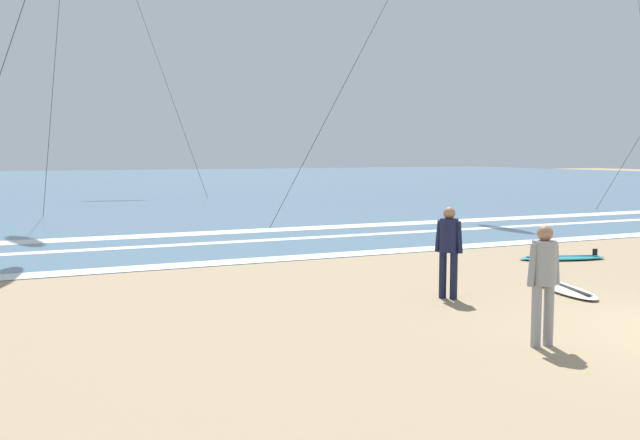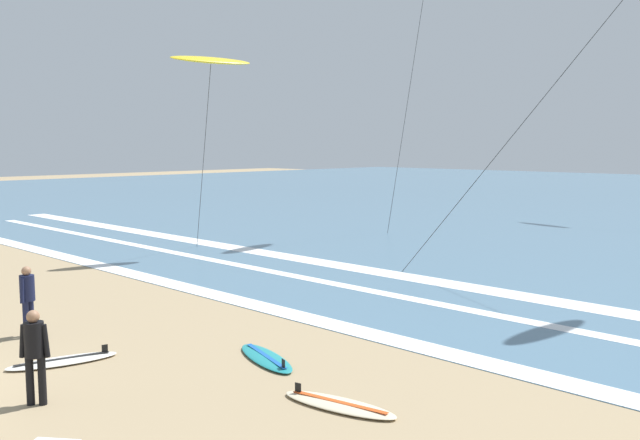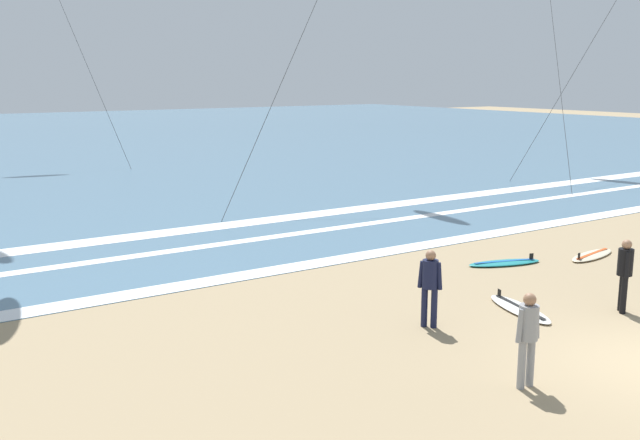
{
  "view_description": "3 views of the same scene",
  "coord_description": "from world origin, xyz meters",
  "px_view_note": "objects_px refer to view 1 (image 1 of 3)",
  "views": [
    {
      "loc": [
        -9.18,
        -6.23,
        2.53
      ],
      "look_at": [
        -1.57,
        10.32,
        0.79
      ],
      "focal_mm": 39.77,
      "sensor_mm": 36.0,
      "label": 1
    },
    {
      "loc": [
        12.93,
        -2.22,
        4.29
      ],
      "look_at": [
        0.63,
        10.42,
        2.32
      ],
      "focal_mm": 38.1,
      "sensor_mm": 36.0,
      "label": 2
    },
    {
      "loc": [
        -11.68,
        -6.58,
        5.0
      ],
      "look_at": [
        -0.82,
        9.76,
        1.1
      ],
      "focal_mm": 40.7,
      "sensor_mm": 36.0,
      "label": 3
    }
  ],
  "objects_px": {
    "surfer_left_near": "(449,244)",
    "surfer_mid_group": "(544,274)",
    "surfboard_right_spare": "(564,288)",
    "surfboard_foreground_flat": "(562,258)"
  },
  "relations": [
    {
      "from": "surfer_mid_group",
      "to": "surfboard_foreground_flat",
      "type": "distance_m",
      "value": 8.09
    },
    {
      "from": "surfer_left_near",
      "to": "surfboard_right_spare",
      "type": "bearing_deg",
      "value": -7.85
    },
    {
      "from": "surfboard_right_spare",
      "to": "surfboard_foreground_flat",
      "type": "bearing_deg",
      "value": 46.88
    },
    {
      "from": "surfer_left_near",
      "to": "surfboard_foreground_flat",
      "type": "xyz_separation_m",
      "value": [
        5.07,
        2.6,
        -0.91
      ]
    },
    {
      "from": "surfboard_right_spare",
      "to": "surfer_mid_group",
      "type": "bearing_deg",
      "value": -137.59
    },
    {
      "from": "surfer_mid_group",
      "to": "surfboard_right_spare",
      "type": "relative_size",
      "value": 0.73
    },
    {
      "from": "surfer_mid_group",
      "to": "surfboard_foreground_flat",
      "type": "relative_size",
      "value": 0.73
    },
    {
      "from": "surfer_mid_group",
      "to": "surfboard_foreground_flat",
      "type": "bearing_deg",
      "value": 44.63
    },
    {
      "from": "surfer_left_near",
      "to": "surfboard_foreground_flat",
      "type": "distance_m",
      "value": 5.77
    },
    {
      "from": "surfer_left_near",
      "to": "surfer_mid_group",
      "type": "xyz_separation_m",
      "value": [
        -0.65,
        -3.05,
        0.0
      ]
    }
  ]
}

